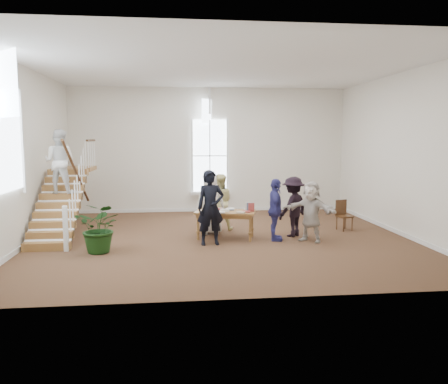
{
  "coord_description": "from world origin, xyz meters",
  "views": [
    {
      "loc": [
        -1.22,
        -11.48,
        2.68
      ],
      "look_at": [
        0.08,
        0.4,
        1.21
      ],
      "focal_mm": 35.0,
      "sensor_mm": 36.0,
      "label": 1
    }
  ],
  "objects": [
    {
      "name": "woman_cluster_c",
      "position": [
        2.25,
        -0.59,
        0.79
      ],
      "size": [
        1.42,
        1.31,
        1.58
      ],
      "primitive_type": "imported",
      "rotation": [
        0.0,
        0.0,
        5.57
      ],
      "color": "beige",
      "rests_on": "ground"
    },
    {
      "name": "woman_cluster_a",
      "position": [
        1.35,
        -0.39,
        0.82
      ],
      "size": [
        0.57,
        1.02,
        1.64
      ],
      "primitive_type": "imported",
      "rotation": [
        0.0,
        0.0,
        1.39
      ],
      "color": "navy",
      "rests_on": "ground"
    },
    {
      "name": "person_yellow",
      "position": [
        0.02,
        1.1,
        0.83
      ],
      "size": [
        0.82,
        0.65,
        1.65
      ],
      "primitive_type": "imported",
      "rotation": [
        0.0,
        0.0,
        3.12
      ],
      "color": "#EBE093",
      "rests_on": "ground"
    },
    {
      "name": "staircase",
      "position": [
        -4.34,
        0.75,
        1.62
      ],
      "size": [
        1.1,
        4.1,
        2.92
      ],
      "color": "brown",
      "rests_on": "ground"
    },
    {
      "name": "ground",
      "position": [
        0.0,
        0.0,
        0.0
      ],
      "size": [
        10.0,
        10.0,
        0.0
      ],
      "primitive_type": "plane",
      "color": "#4D351E",
      "rests_on": "ground"
    },
    {
      "name": "police_officer",
      "position": [
        -0.38,
        -0.65,
        0.95
      ],
      "size": [
        0.74,
        0.53,
        1.9
      ],
      "primitive_type": "imported",
      "rotation": [
        0.0,
        0.0,
        0.12
      ],
      "color": "black",
      "rests_on": "ground"
    },
    {
      "name": "library_table",
      "position": [
        0.06,
        0.0,
        0.66
      ],
      "size": [
        1.74,
        1.17,
        0.81
      ],
      "rotation": [
        0.0,
        0.0,
        -0.25
      ],
      "color": "brown",
      "rests_on": "ground"
    },
    {
      "name": "woman_cluster_b",
      "position": [
        1.95,
        0.06,
        0.82
      ],
      "size": [
        1.21,
        1.14,
        1.65
      ],
      "primitive_type": "imported",
      "rotation": [
        0.0,
        0.0,
        3.82
      ],
      "color": "black",
      "rests_on": "ground"
    },
    {
      "name": "elderly_woman",
      "position": [
        -0.28,
        0.6,
        0.84
      ],
      "size": [
        0.83,
        0.54,
        1.68
      ],
      "primitive_type": "imported",
      "rotation": [
        0.0,
        0.0,
        3.13
      ],
      "color": "silver",
      "rests_on": "ground"
    },
    {
      "name": "room_shell",
      "position": [
        -0.0,
        4.39,
        0.4
      ],
      "size": [
        10.49,
        10.0,
        10.0
      ],
      "color": "silver",
      "rests_on": "ground"
    },
    {
      "name": "side_chair",
      "position": [
        3.64,
        0.72,
        0.48
      ],
      "size": [
        0.48,
        0.48,
        0.88
      ],
      "rotation": [
        0.0,
        0.0,
        0.31
      ],
      "color": "#3B1F10",
      "rests_on": "ground"
    },
    {
      "name": "floor_plant",
      "position": [
        -3.02,
        -1.15,
        0.6
      ],
      "size": [
        1.29,
        1.2,
        1.19
      ],
      "primitive_type": "imported",
      "rotation": [
        0.0,
        0.0,
        -0.29
      ],
      "color": "#133511",
      "rests_on": "ground"
    }
  ]
}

